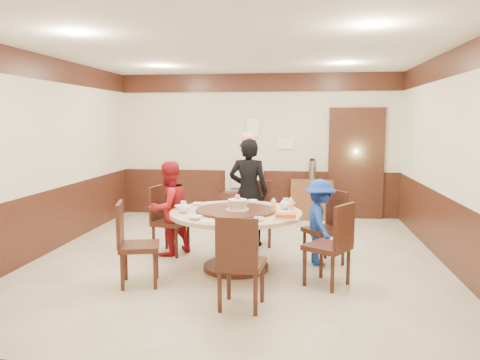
# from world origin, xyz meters

# --- Properties ---
(room) EXTENTS (6.00, 6.04, 2.84)m
(room) POSITION_xyz_m (0.01, 0.01, 1.08)
(room) COLOR beige
(room) RESTS_ON ground
(banquet_table) EXTENTS (1.66, 1.66, 0.78)m
(banquet_table) POSITION_xyz_m (0.04, -0.49, 0.53)
(banquet_table) COLOR #3B1B12
(banquet_table) RESTS_ON ground
(chair_0) EXTENTS (0.62, 0.61, 0.97)m
(chair_0) POSITION_xyz_m (1.17, -0.10, 0.30)
(chair_0) COLOR #3B1B12
(chair_0) RESTS_ON ground
(chair_1) EXTENTS (0.46, 0.47, 0.97)m
(chair_1) POSITION_xyz_m (0.20, 0.75, 0.30)
(chair_1) COLOR #3B1B12
(chair_1) RESTS_ON ground
(chair_2) EXTENTS (0.54, 0.53, 0.97)m
(chair_2) POSITION_xyz_m (-1.00, 0.10, 0.30)
(chair_2) COLOR #3B1B12
(chair_2) RESTS_ON ground
(chair_3) EXTENTS (0.55, 0.54, 0.97)m
(chair_3) POSITION_xyz_m (-1.01, -1.20, 0.30)
(chair_3) COLOR #3B1B12
(chair_3) RESTS_ON ground
(chair_4) EXTENTS (0.48, 0.49, 0.97)m
(chair_4) POSITION_xyz_m (0.26, -1.73, 0.30)
(chair_4) COLOR #3B1B12
(chair_4) RESTS_ON ground
(chair_5) EXTENTS (0.61, 0.61, 0.97)m
(chair_5) POSITION_xyz_m (1.17, -0.96, 0.30)
(chair_5) COLOR #3B1B12
(chair_5) RESTS_ON ground
(person_standing) EXTENTS (0.61, 0.41, 1.63)m
(person_standing) POSITION_xyz_m (0.06, 0.72, 0.82)
(person_standing) COLOR black
(person_standing) RESTS_ON ground
(person_red) EXTENTS (0.78, 0.82, 1.33)m
(person_red) POSITION_xyz_m (-0.99, 0.05, 0.66)
(person_red) COLOR #A6161E
(person_red) RESTS_ON ground
(person_blue) EXTENTS (0.56, 0.80, 1.13)m
(person_blue) POSITION_xyz_m (1.10, -0.15, 0.57)
(person_blue) COLOR #18399E
(person_blue) RESTS_ON ground
(birthday_cake) EXTENTS (0.29, 0.29, 0.20)m
(birthday_cake) POSITION_xyz_m (0.06, -0.53, 0.85)
(birthday_cake) COLOR white
(birthday_cake) RESTS_ON banquet_table
(teapot_left) EXTENTS (0.17, 0.15, 0.13)m
(teapot_left) POSITION_xyz_m (-0.60, -0.66, 0.81)
(teapot_left) COLOR white
(teapot_left) RESTS_ON banquet_table
(teapot_right) EXTENTS (0.17, 0.15, 0.13)m
(teapot_right) POSITION_xyz_m (0.65, -0.27, 0.81)
(teapot_right) COLOR white
(teapot_right) RESTS_ON banquet_table
(bowl_0) EXTENTS (0.14, 0.14, 0.03)m
(bowl_0) POSITION_xyz_m (-0.54, -0.12, 0.77)
(bowl_0) COLOR white
(bowl_0) RESTS_ON banquet_table
(bowl_1) EXTENTS (0.12, 0.12, 0.04)m
(bowl_1) POSITION_xyz_m (0.37, -1.01, 0.77)
(bowl_1) COLOR white
(bowl_1) RESTS_ON banquet_table
(bowl_2) EXTENTS (0.17, 0.17, 0.04)m
(bowl_2) POSITION_xyz_m (-0.37, -1.02, 0.77)
(bowl_2) COLOR white
(bowl_2) RESTS_ON banquet_table
(bowl_3) EXTENTS (0.15, 0.15, 0.05)m
(bowl_3) POSITION_xyz_m (0.68, -0.64, 0.77)
(bowl_3) COLOR white
(bowl_3) RESTS_ON banquet_table
(bowl_4) EXTENTS (0.17, 0.17, 0.04)m
(bowl_4) POSITION_xyz_m (-0.70, -0.39, 0.77)
(bowl_4) COLOR white
(bowl_4) RESTS_ON banquet_table
(bowl_5) EXTENTS (0.14, 0.14, 0.05)m
(bowl_5) POSITION_xyz_m (0.18, 0.13, 0.77)
(bowl_5) COLOR white
(bowl_5) RESTS_ON banquet_table
(saucer_near) EXTENTS (0.18, 0.18, 0.01)m
(saucer_near) POSITION_xyz_m (-0.21, -1.14, 0.76)
(saucer_near) COLOR white
(saucer_near) RESTS_ON banquet_table
(saucer_far) EXTENTS (0.18, 0.18, 0.01)m
(saucer_far) POSITION_xyz_m (0.49, 0.01, 0.76)
(saucer_far) COLOR white
(saucer_far) RESTS_ON banquet_table
(shrimp_platter) EXTENTS (0.30, 0.20, 0.06)m
(shrimp_platter) POSITION_xyz_m (0.67, -0.87, 0.78)
(shrimp_platter) COLOR white
(shrimp_platter) RESTS_ON banquet_table
(bottle_0) EXTENTS (0.06, 0.06, 0.16)m
(bottle_0) POSITION_xyz_m (0.51, -0.51, 0.83)
(bottle_0) COLOR silver
(bottle_0) RESTS_ON banquet_table
(bottle_1) EXTENTS (0.06, 0.06, 0.16)m
(bottle_1) POSITION_xyz_m (0.72, -0.40, 0.83)
(bottle_1) COLOR silver
(bottle_1) RESTS_ON banquet_table
(tv_stand) EXTENTS (0.85, 0.45, 0.50)m
(tv_stand) POSITION_xyz_m (-0.27, 2.75, 0.25)
(tv_stand) COLOR #3B1B12
(tv_stand) RESTS_ON ground
(television) EXTENTS (0.77, 0.17, 0.44)m
(television) POSITION_xyz_m (-0.27, 2.75, 0.72)
(television) COLOR gray
(television) RESTS_ON tv_stand
(side_cabinet) EXTENTS (0.80, 0.40, 0.75)m
(side_cabinet) POSITION_xyz_m (1.06, 2.78, 0.38)
(side_cabinet) COLOR brown
(side_cabinet) RESTS_ON ground
(thermos) EXTENTS (0.15, 0.15, 0.38)m
(thermos) POSITION_xyz_m (1.06, 2.78, 0.94)
(thermos) COLOR silver
(thermos) RESTS_ON side_cabinet
(notice_left) EXTENTS (0.25, 0.00, 0.35)m
(notice_left) POSITION_xyz_m (-0.10, 2.96, 1.75)
(notice_left) COLOR white
(notice_left) RESTS_ON room
(notice_right) EXTENTS (0.30, 0.00, 0.22)m
(notice_right) POSITION_xyz_m (0.55, 2.96, 1.45)
(notice_right) COLOR white
(notice_right) RESTS_ON room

